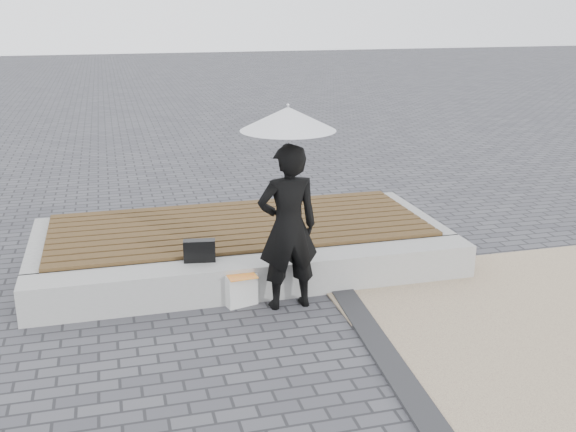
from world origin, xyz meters
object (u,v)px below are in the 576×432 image
at_px(handbag, 199,251).
at_px(woman, 288,227).
at_px(parasol, 288,119).
at_px(canvas_tote, 241,290).
at_px(seating_ledge, 260,277).

bearing_deg(handbag, woman, -22.33).
bearing_deg(parasol, woman, 180.00).
relative_size(parasol, handbag, 3.55).
relative_size(parasol, canvas_tote, 3.51).
distance_m(seating_ledge, canvas_tote, 0.35).
bearing_deg(canvas_tote, seating_ledge, 27.54).
distance_m(handbag, canvas_tote, 0.63).
bearing_deg(parasol, seating_ledge, 118.80).
height_order(parasol, handbag, parasol).
xyz_separation_m(seating_ledge, handbag, (-0.64, 0.13, 0.32)).
relative_size(seating_ledge, parasol, 4.12).
bearing_deg(canvas_tote, woman, -32.07).
bearing_deg(seating_ledge, canvas_tote, -137.65).
xyz_separation_m(woman, handbag, (-0.85, 0.51, -0.36)).
bearing_deg(seating_ledge, woman, -61.20).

